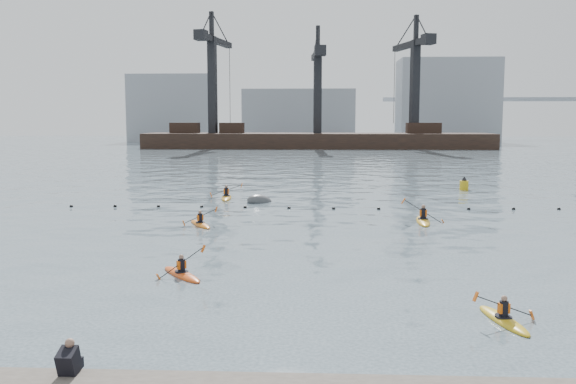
# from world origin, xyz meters

# --- Properties ---
(ground) EXTENTS (400.00, 400.00, 0.00)m
(ground) POSITION_xyz_m (0.00, 0.00, 0.00)
(ground) COLOR #374850
(ground) RESTS_ON ground
(float_line) EXTENTS (33.24, 0.73, 0.24)m
(float_line) POSITION_xyz_m (-0.50, 22.53, 0.03)
(float_line) COLOR black
(float_line) RESTS_ON ground
(barge_pier) EXTENTS (72.00, 19.30, 29.50)m
(barge_pier) POSITION_xyz_m (-0.22, 110.00, 1.89)
(barge_pier) COLOR black
(barge_pier) RESTS_ON ground
(skyline) EXTENTS (141.00, 28.00, 22.00)m
(skyline) POSITION_xyz_m (2.23, 150.27, 9.25)
(skyline) COLOR gray
(skyline) RESTS_ON ground
(kayaker_0) EXTENTS (2.25, 2.69, 1.20)m
(kayaker_0) POSITION_xyz_m (-5.33, 4.49, 0.09)
(kayaker_0) COLOR #D34913
(kayaker_0) RESTS_ON ground
(kayaker_1) EXTENTS (1.95, 2.90, 1.07)m
(kayaker_1) POSITION_xyz_m (5.41, -0.38, 0.09)
(kayaker_1) COLOR gold
(kayaker_1) RESTS_ON ground
(kayaker_2) EXTENTS (1.96, 2.94, 1.12)m
(kayaker_2) POSITION_xyz_m (-6.76, 15.70, 0.09)
(kayaker_2) COLOR #CB6513
(kayaker_2) RESTS_ON ground
(kayaker_3) EXTENTS (2.58, 3.70, 1.57)m
(kayaker_3) POSITION_xyz_m (6.09, 17.35, 0.11)
(kayaker_3) COLOR gold
(kayaker_3) RESTS_ON ground
(kayaker_5) EXTENTS (2.50, 3.69, 1.32)m
(kayaker_5) POSITION_xyz_m (-7.01, 27.53, 0.11)
(kayaker_5) COLOR #C28216
(kayaker_5) RESTS_ON ground
(mooring_buoy) EXTENTS (2.58, 2.57, 1.52)m
(mooring_buoy) POSITION_xyz_m (-4.28, 25.56, 0.00)
(mooring_buoy) COLOR #3B3D40
(mooring_buoy) RESTS_ON ground
(nav_buoy) EXTENTS (0.74, 0.74, 1.35)m
(nav_buoy) POSITION_xyz_m (12.41, 34.00, 0.41)
(nav_buoy) COLOR gold
(nav_buoy) RESTS_ON ground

